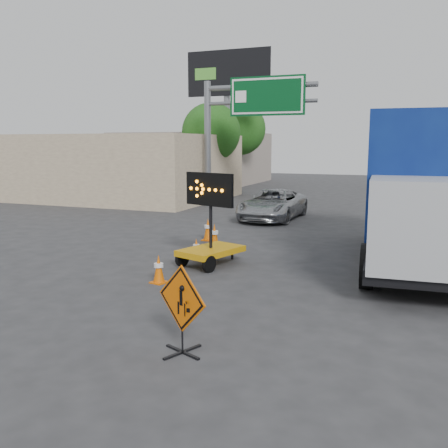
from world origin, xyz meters
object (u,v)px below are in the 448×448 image
Objects in this scene: arrow_board at (211,245)px; pickup_truck at (273,204)px; box_truck at (420,198)px; construction_sign at (182,307)px.

pickup_truck is (-0.84, 9.25, 0.08)m from arrow_board.
arrow_board is 6.16m from box_truck.
construction_sign is 15.34m from pickup_truck.
construction_sign reaches higher than pickup_truck.
pickup_truck is at bearing 123.49° from construction_sign.
arrow_board is at bearing -160.57° from box_truck.
construction_sign is at bearing -78.31° from pickup_truck.
construction_sign is 0.31× the size of pickup_truck.
construction_sign is 9.02m from box_truck.
construction_sign is at bearing -117.33° from box_truck.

